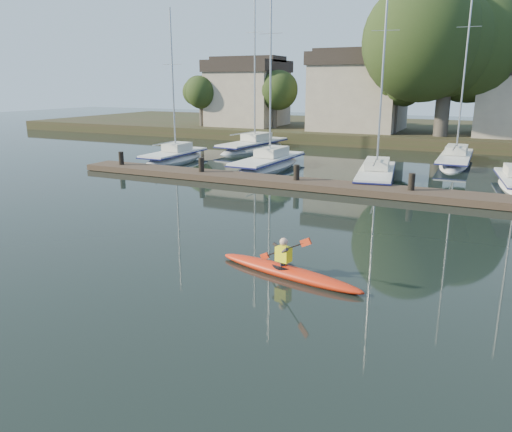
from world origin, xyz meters
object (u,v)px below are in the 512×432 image
at_px(sailboat_2, 375,183).
at_px(sailboat_6, 454,166).
at_px(sailboat_1, 268,170).
at_px(kayak, 287,269).
at_px(sailboat_0, 175,162).
at_px(dock, 351,188).
at_px(sailboat_5, 253,151).

xyz_separation_m(sailboat_2, sailboat_6, (3.59, 8.57, -0.00)).
distance_m(sailboat_1, sailboat_6, 13.20).
relative_size(kayak, sailboat_0, 0.42).
distance_m(dock, sailboat_5, 17.94).
xyz_separation_m(sailboat_0, sailboat_1, (7.52, 0.05, -0.01)).
xyz_separation_m(kayak, dock, (-1.46, 12.12, 0.01)).
distance_m(sailboat_1, sailboat_5, 9.38).
height_order(sailboat_2, sailboat_5, sailboat_5).
relative_size(sailboat_0, sailboat_1, 0.80).
bearing_deg(sailboat_5, kayak, -55.42).
relative_size(sailboat_0, sailboat_5, 0.73).
relative_size(sailboat_5, sailboat_6, 1.04).
distance_m(sailboat_2, sailboat_6, 9.29).
relative_size(sailboat_1, sailboat_6, 0.95).
xyz_separation_m(kayak, sailboat_5, (-13.56, 25.36, -0.39)).
bearing_deg(kayak, sailboat_2, 106.32).
xyz_separation_m(kayak, sailboat_0, (-16.06, 17.38, -0.38)).
distance_m(dock, sailboat_6, 13.11).
relative_size(kayak, sailboat_2, 0.35).
relative_size(dock, sailboat_2, 2.41).
distance_m(dock, sailboat_2, 3.94).
distance_m(kayak, sailboat_6, 24.73).
relative_size(dock, sailboat_0, 2.90).
bearing_deg(sailboat_2, kayak, -95.38).
bearing_deg(dock, sailboat_6, 72.20).
bearing_deg(sailboat_1, sailboat_2, -8.46).
bearing_deg(kayak, dock, 109.46).
xyz_separation_m(sailboat_1, sailboat_2, (7.50, -1.41, 0.02)).
xyz_separation_m(kayak, sailboat_1, (-8.54, 17.44, -0.39)).
relative_size(dock, sailboat_6, 2.20).
bearing_deg(dock, sailboat_1, 143.15).
bearing_deg(sailboat_6, kayak, -96.66).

